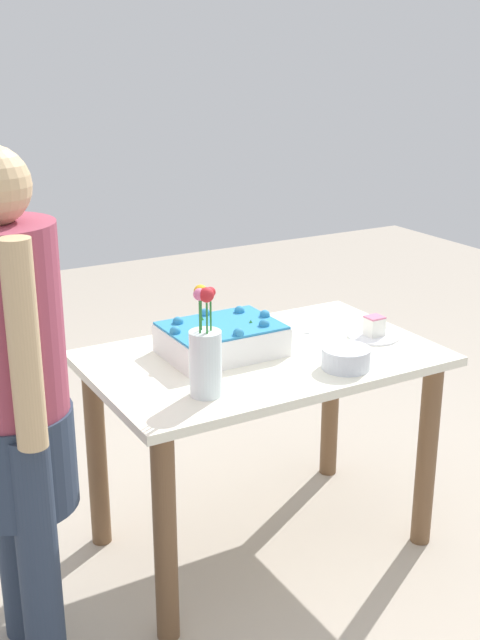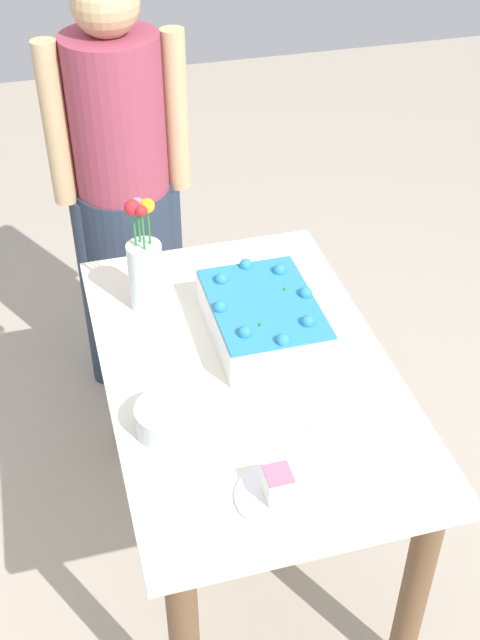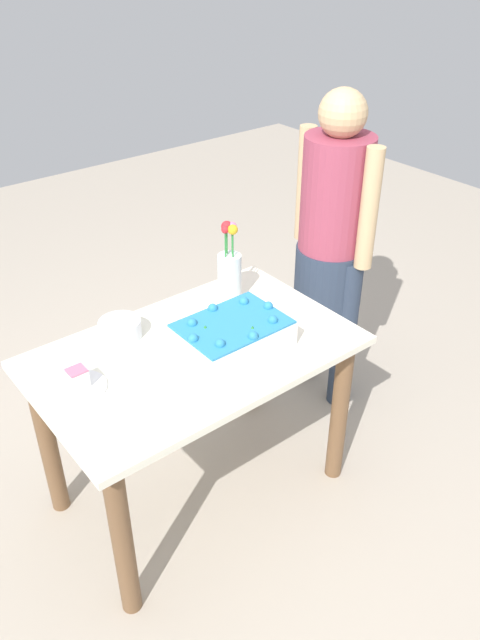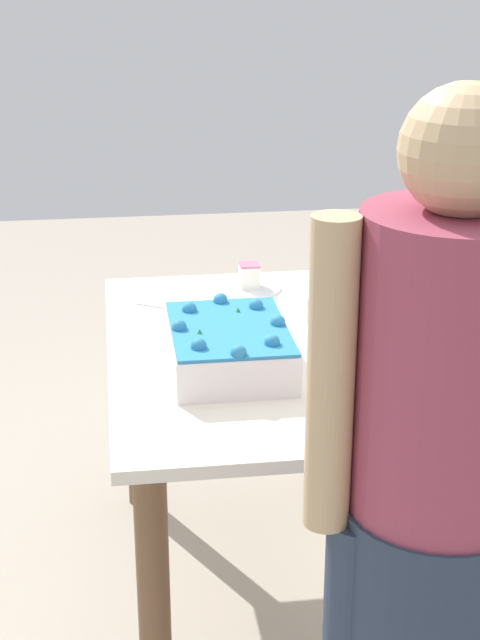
{
  "view_description": "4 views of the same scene",
  "coord_description": "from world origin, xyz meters",
  "px_view_note": "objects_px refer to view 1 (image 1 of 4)",
  "views": [
    {
      "loc": [
        1.31,
        2.14,
        1.7
      ],
      "look_at": [
        0.03,
        -0.09,
        0.83
      ],
      "focal_mm": 45.0,
      "sensor_mm": 36.0,
      "label": 1
    },
    {
      "loc": [
        -1.48,
        0.42,
        2.09
      ],
      "look_at": [
        0.04,
        0.01,
        0.85
      ],
      "focal_mm": 45.0,
      "sensor_mm": 36.0,
      "label": 2
    },
    {
      "loc": [
        -1.02,
        -1.54,
        2.04
      ],
      "look_at": [
        0.13,
        -0.1,
        0.85
      ],
      "focal_mm": 35.0,
      "sensor_mm": 36.0,
      "label": 3
    },
    {
      "loc": [
        2.23,
        -0.34,
        1.67
      ],
      "look_at": [
        0.02,
        -0.04,
        0.81
      ],
      "focal_mm": 55.0,
      "sensor_mm": 36.0,
      "label": 4
    }
  ],
  "objects_px": {
    "sheet_cake": "(221,338)",
    "person_standing": "(11,391)",
    "serving_plate_with_slice": "(374,331)",
    "fruit_bowl": "(346,358)",
    "cake_knife": "(306,324)",
    "flower_vase": "(205,356)"
  },
  "relations": [
    {
      "from": "person_standing",
      "to": "flower_vase",
      "type": "bearing_deg",
      "value": -2.29
    },
    {
      "from": "cake_knife",
      "to": "fruit_bowl",
      "type": "bearing_deg",
      "value": -165.64
    },
    {
      "from": "serving_plate_with_slice",
      "to": "cake_knife",
      "type": "xyz_separation_m",
      "value": [
        0.13,
        -0.24,
        -0.02
      ]
    },
    {
      "from": "serving_plate_with_slice",
      "to": "fruit_bowl",
      "type": "distance_m",
      "value": 0.32
    },
    {
      "from": "flower_vase",
      "to": "serving_plate_with_slice",
      "type": "bearing_deg",
      "value": -168.94
    },
    {
      "from": "sheet_cake",
      "to": "flower_vase",
      "type": "bearing_deg",
      "value": 53.72
    },
    {
      "from": "cake_knife",
      "to": "flower_vase",
      "type": "height_order",
      "value": "flower_vase"
    },
    {
      "from": "sheet_cake",
      "to": "serving_plate_with_slice",
      "type": "xyz_separation_m",
      "value": [
        -0.54,
        0.13,
        -0.03
      ]
    },
    {
      "from": "sheet_cake",
      "to": "serving_plate_with_slice",
      "type": "distance_m",
      "value": 0.56
    },
    {
      "from": "serving_plate_with_slice",
      "to": "person_standing",
      "type": "distance_m",
      "value": 1.32
    },
    {
      "from": "sheet_cake",
      "to": "fruit_bowl",
      "type": "xyz_separation_m",
      "value": [
        -0.28,
        0.31,
        -0.02
      ]
    },
    {
      "from": "cake_knife",
      "to": "fruit_bowl",
      "type": "relative_size",
      "value": 1.38
    },
    {
      "from": "sheet_cake",
      "to": "person_standing",
      "type": "distance_m",
      "value": 0.81
    },
    {
      "from": "cake_knife",
      "to": "fruit_bowl",
      "type": "distance_m",
      "value": 0.44
    },
    {
      "from": "cake_knife",
      "to": "person_standing",
      "type": "height_order",
      "value": "person_standing"
    },
    {
      "from": "sheet_cake",
      "to": "person_standing",
      "type": "xyz_separation_m",
      "value": [
        0.76,
        0.25,
        0.07
      ]
    },
    {
      "from": "serving_plate_with_slice",
      "to": "cake_knife",
      "type": "bearing_deg",
      "value": -61.41
    },
    {
      "from": "serving_plate_with_slice",
      "to": "cake_knife",
      "type": "height_order",
      "value": "serving_plate_with_slice"
    },
    {
      "from": "sheet_cake",
      "to": "cake_knife",
      "type": "xyz_separation_m",
      "value": [
        -0.42,
        -0.11,
        -0.05
      ]
    },
    {
      "from": "cake_knife",
      "to": "flower_vase",
      "type": "distance_m",
      "value": 0.74
    },
    {
      "from": "flower_vase",
      "to": "fruit_bowl",
      "type": "distance_m",
      "value": 0.5
    },
    {
      "from": "serving_plate_with_slice",
      "to": "fruit_bowl",
      "type": "xyz_separation_m",
      "value": [
        0.26,
        0.18,
        0.01
      ]
    }
  ]
}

